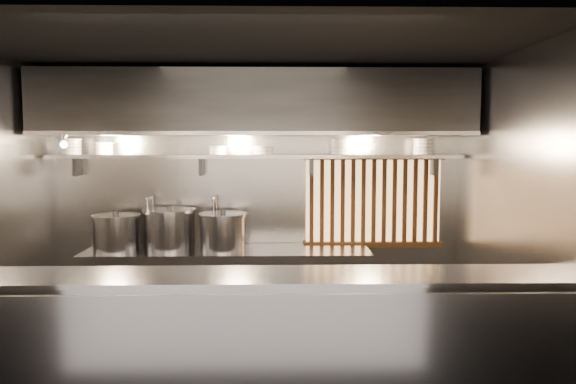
{
  "coord_description": "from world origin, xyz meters",
  "views": [
    {
      "loc": [
        0.22,
        -4.74,
        2.04
      ],
      "look_at": [
        0.33,
        0.55,
        1.56
      ],
      "focal_mm": 35.0,
      "sensor_mm": 36.0,
      "label": 1
    }
  ],
  "objects_px": {
    "heat_lamp": "(62,139)",
    "stock_pot_right": "(223,231)",
    "stock_pot_left": "(116,232)",
    "pendant_bulb": "(246,149)",
    "stock_pot_mid": "(170,229)"
  },
  "relations": [
    {
      "from": "stock_pot_left",
      "to": "stock_pot_right",
      "type": "distance_m",
      "value": 1.12
    },
    {
      "from": "heat_lamp",
      "to": "stock_pot_right",
      "type": "bearing_deg",
      "value": 9.56
    },
    {
      "from": "heat_lamp",
      "to": "stock_pot_right",
      "type": "xyz_separation_m",
      "value": [
        1.56,
        0.26,
        -0.97
      ]
    },
    {
      "from": "stock_pot_left",
      "to": "stock_pot_right",
      "type": "xyz_separation_m",
      "value": [
        1.12,
        0.01,
        0.01
      ]
    },
    {
      "from": "heat_lamp",
      "to": "stock_pot_left",
      "type": "relative_size",
      "value": 0.53
    },
    {
      "from": "pendant_bulb",
      "to": "stock_pot_right",
      "type": "distance_m",
      "value": 0.9
    },
    {
      "from": "stock_pot_mid",
      "to": "stock_pot_right",
      "type": "relative_size",
      "value": 1.39
    },
    {
      "from": "stock_pot_right",
      "to": "pendant_bulb",
      "type": "bearing_deg",
      "value": 19.88
    },
    {
      "from": "heat_lamp",
      "to": "stock_pot_left",
      "type": "distance_m",
      "value": 1.1
    },
    {
      "from": "pendant_bulb",
      "to": "stock_pot_mid",
      "type": "xyz_separation_m",
      "value": [
        -0.82,
        -0.03,
        -0.85
      ]
    },
    {
      "from": "stock_pot_left",
      "to": "stock_pot_mid",
      "type": "relative_size",
      "value": 0.88
    },
    {
      "from": "pendant_bulb",
      "to": "stock_pot_right",
      "type": "height_order",
      "value": "pendant_bulb"
    },
    {
      "from": "stock_pot_left",
      "to": "stock_pot_right",
      "type": "relative_size",
      "value": 1.22
    },
    {
      "from": "stock_pot_left",
      "to": "stock_pot_mid",
      "type": "distance_m",
      "value": 0.55
    },
    {
      "from": "pendant_bulb",
      "to": "stock_pot_left",
      "type": "bearing_deg",
      "value": -175.83
    }
  ]
}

